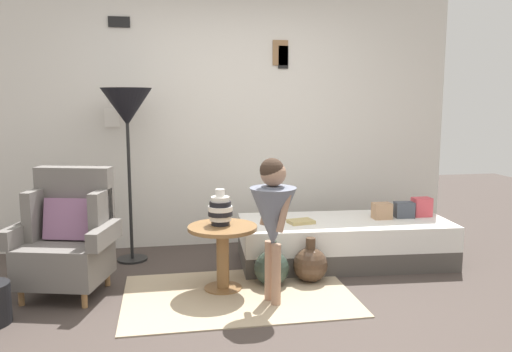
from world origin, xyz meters
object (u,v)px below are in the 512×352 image
(daybed, at_px, (344,241))
(demijohn_near, at_px, (271,268))
(book_on_daybed, at_px, (301,222))
(side_table, at_px, (223,244))
(vase_striped, at_px, (220,210))
(floor_lamp, at_px, (127,112))
(demijohn_far, at_px, (310,264))
(armchair, at_px, (68,237))
(person_child, at_px, (273,212))

(daybed, distance_m, demijohn_near, 0.92)
(book_on_daybed, bearing_deg, side_table, -149.31)
(demijohn_near, bearing_deg, vase_striped, 178.46)
(demijohn_near, bearing_deg, book_on_daybed, 49.73)
(floor_lamp, xyz_separation_m, book_on_daybed, (1.51, -0.46, -0.97))
(vase_striped, distance_m, demijohn_near, 0.64)
(floor_lamp, xyz_separation_m, demijohn_far, (1.49, -0.85, -1.24))
(vase_striped, xyz_separation_m, demijohn_near, (0.41, -0.01, -0.49))
(armchair, relative_size, daybed, 0.50)
(person_child, height_order, book_on_daybed, person_child)
(daybed, height_order, vase_striped, vase_striped)
(side_table, relative_size, vase_striped, 1.91)
(book_on_daybed, relative_size, demijohn_near, 0.59)
(daybed, bearing_deg, floor_lamp, 168.04)
(armchair, distance_m, book_on_daybed, 1.96)
(daybed, xyz_separation_m, demijohn_near, (-0.78, -0.47, -0.05))
(side_table, bearing_deg, vase_striped, 107.03)
(side_table, distance_m, book_on_daybed, 0.88)
(side_table, height_order, vase_striped, vase_striped)
(floor_lamp, distance_m, person_child, 1.79)
(person_child, height_order, demijohn_near, person_child)
(person_child, relative_size, book_on_daybed, 4.94)
(side_table, bearing_deg, armchair, 171.80)
(armchair, height_order, book_on_daybed, armchair)
(daybed, relative_size, side_table, 3.58)
(armchair, height_order, floor_lamp, floor_lamp)
(vase_striped, height_order, demijohn_near, vase_striped)
(side_table, height_order, person_child, person_child)
(book_on_daybed, distance_m, demijohn_far, 0.48)
(armchair, relative_size, book_on_daybed, 4.41)
(side_table, height_order, book_on_daybed, side_table)
(armchair, xyz_separation_m, person_child, (1.52, -0.51, 0.25))
(daybed, bearing_deg, demijohn_far, -135.47)
(daybed, distance_m, vase_striped, 1.35)
(daybed, height_order, floor_lamp, floor_lamp)
(demijohn_near, distance_m, demijohn_far, 0.33)
(demijohn_near, bearing_deg, daybed, 30.77)
(floor_lamp, bearing_deg, person_child, -48.87)
(side_table, xyz_separation_m, floor_lamp, (-0.75, 0.90, 1.02))
(side_table, xyz_separation_m, demijohn_near, (0.40, 0.03, -0.22))
(demijohn_near, bearing_deg, demijohn_far, 4.01)
(person_child, bearing_deg, book_on_daybed, 61.49)
(book_on_daybed, relative_size, demijohn_far, 0.59)
(demijohn_far, bearing_deg, book_on_daybed, 86.49)
(armchair, bearing_deg, demijohn_near, -5.19)
(daybed, relative_size, vase_striped, 6.83)
(floor_lamp, height_order, person_child, floor_lamp)
(vase_striped, height_order, demijohn_far, vase_striped)
(side_table, xyz_separation_m, book_on_daybed, (0.76, 0.45, 0.04))
(floor_lamp, height_order, book_on_daybed, floor_lamp)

